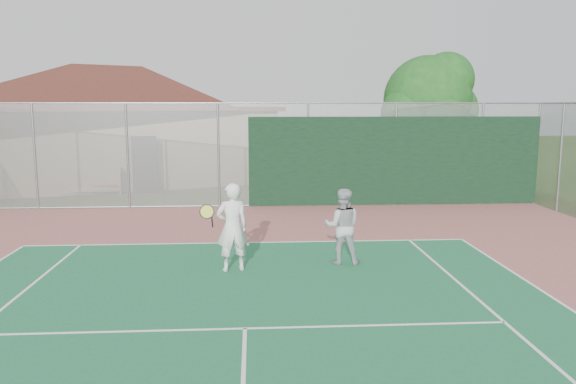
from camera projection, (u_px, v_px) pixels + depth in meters
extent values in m
cylinder|color=gray|center=(35.00, 157.00, 18.41)|extent=(0.08, 0.08, 3.50)
cylinder|color=gray|center=(128.00, 156.00, 18.60)|extent=(0.08, 0.08, 3.50)
cylinder|color=gray|center=(219.00, 156.00, 18.78)|extent=(0.08, 0.08, 3.50)
cylinder|color=gray|center=(308.00, 155.00, 18.97)|extent=(0.08, 0.08, 3.50)
cylinder|color=gray|center=(395.00, 155.00, 19.15)|extent=(0.08, 0.08, 3.50)
cylinder|color=gray|center=(481.00, 154.00, 19.34)|extent=(0.08, 0.08, 3.50)
cylinder|color=gray|center=(537.00, 154.00, 19.46)|extent=(0.08, 0.08, 3.50)
cylinder|color=gray|center=(248.00, 103.00, 18.57)|extent=(20.00, 0.05, 0.05)
cylinder|color=gray|center=(249.00, 205.00, 19.10)|extent=(20.00, 0.05, 0.05)
cube|color=#999EA0|center=(249.00, 156.00, 18.84)|extent=(20.00, 0.02, 3.50)
cube|color=black|center=(395.00, 161.00, 19.13)|extent=(10.00, 0.04, 3.00)
cylinder|color=gray|center=(560.00, 158.00, 17.98)|extent=(0.08, 0.08, 3.50)
cube|color=tan|center=(115.00, 145.00, 25.97)|extent=(14.92, 12.27, 3.21)
cube|color=#592A20|center=(114.00, 109.00, 25.72)|extent=(15.60, 12.95, 0.19)
pyramid|color=#592A20|center=(112.00, 67.00, 25.43)|extent=(16.41, 13.50, 1.92)
cube|color=black|center=(145.00, 165.00, 21.93)|extent=(0.96, 0.06, 2.24)
cube|color=#A84426|center=(85.00, 186.00, 21.81)|extent=(2.77, 0.65, 0.05)
cube|color=#B2B5BA|center=(84.00, 191.00, 21.61)|extent=(2.77, 0.62, 0.04)
cube|color=#A84426|center=(88.00, 176.00, 22.26)|extent=(2.77, 0.65, 0.05)
cube|color=#B2B5BA|center=(87.00, 181.00, 22.06)|extent=(2.77, 0.62, 0.04)
cube|color=#A84426|center=(92.00, 167.00, 22.71)|extent=(2.77, 0.65, 0.05)
cube|color=#B2B5BA|center=(90.00, 172.00, 22.51)|extent=(2.77, 0.62, 0.04)
cube|color=#B2B5BA|center=(55.00, 180.00, 22.20)|extent=(0.29, 1.65, 1.01)
cube|color=#B2B5BA|center=(122.00, 179.00, 22.36)|extent=(0.29, 1.65, 1.01)
cylinder|color=#342213|center=(425.00, 159.00, 21.12)|extent=(0.36, 0.36, 2.83)
sphere|color=#174A17|center=(428.00, 99.00, 20.78)|extent=(3.23, 3.23, 3.23)
sphere|color=#174A17|center=(448.00, 110.00, 21.20)|extent=(2.22, 2.22, 2.22)
sphere|color=#174A17|center=(409.00, 113.00, 20.41)|extent=(2.02, 2.02, 2.02)
sphere|color=#174A17|center=(440.00, 116.00, 19.99)|extent=(1.82, 1.82, 1.82)
sphere|color=#174A17|center=(413.00, 105.00, 21.59)|extent=(2.02, 2.02, 2.02)
sphere|color=#174A17|center=(446.00, 80.00, 20.51)|extent=(2.02, 2.02, 2.02)
imported|color=white|center=(232.00, 228.00, 11.59)|extent=(0.76, 0.60, 1.84)
imported|color=#B2B4B7|center=(342.00, 227.00, 12.13)|extent=(0.88, 0.73, 1.64)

